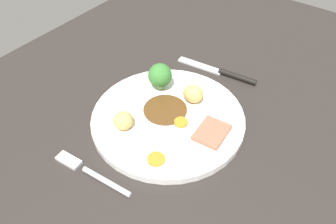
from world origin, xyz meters
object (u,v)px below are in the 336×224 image
(carrot_coin_back, at_px, (156,159))
(dinner_plate, at_px, (168,118))
(roast_potato_left, at_px, (123,121))
(knife, at_px, (223,73))
(roast_potato_right, at_px, (193,94))
(carrot_coin_front, at_px, (181,122))
(meat_slice_main, at_px, (212,132))
(fork, at_px, (90,172))
(broccoli_floret, at_px, (160,75))

(carrot_coin_back, bearing_deg, dinner_plate, 25.61)
(roast_potato_left, height_order, knife, roast_potato_left)
(roast_potato_right, distance_m, carrot_coin_front, 0.07)
(dinner_plate, height_order, meat_slice_main, meat_slice_main)
(carrot_coin_front, xyz_separation_m, fork, (-0.17, 0.06, -0.01))
(fork, bearing_deg, knife, -100.83)
(carrot_coin_front, distance_m, knife, 0.19)
(roast_potato_left, relative_size, carrot_coin_back, 1.21)
(carrot_coin_back, bearing_deg, fork, 135.89)
(meat_slice_main, bearing_deg, dinner_plate, 95.73)
(roast_potato_right, distance_m, fork, 0.24)
(meat_slice_main, height_order, roast_potato_right, roast_potato_right)
(meat_slice_main, distance_m, fork, 0.22)
(carrot_coin_back, xyz_separation_m, fork, (-0.08, 0.08, -0.01))
(roast_potato_left, relative_size, fork, 0.24)
(roast_potato_left, xyz_separation_m, fork, (-0.10, -0.02, -0.03))
(broccoli_floret, distance_m, fork, 0.24)
(roast_potato_left, height_order, carrot_coin_back, roast_potato_left)
(carrot_coin_back, xyz_separation_m, knife, (0.28, 0.03, -0.01))
(dinner_plate, distance_m, carrot_coin_back, 0.11)
(roast_potato_right, relative_size, fork, 0.26)
(roast_potato_left, bearing_deg, roast_potato_right, -24.83)
(carrot_coin_front, relative_size, fork, 0.16)
(meat_slice_main, bearing_deg, fork, 146.76)
(roast_potato_left, bearing_deg, meat_slice_main, -59.68)
(dinner_plate, distance_m, fork, 0.18)
(roast_potato_left, relative_size, carrot_coin_front, 1.44)
(carrot_coin_front, height_order, fork, carrot_coin_front)
(carrot_coin_front, relative_size, carrot_coin_back, 0.84)
(roast_potato_right, relative_size, carrot_coin_back, 1.34)
(carrot_coin_front, bearing_deg, fork, 160.43)
(dinner_plate, height_order, carrot_coin_back, carrot_coin_back)
(carrot_coin_back, relative_size, knife, 0.16)
(roast_potato_right, bearing_deg, meat_slice_main, -125.24)
(meat_slice_main, distance_m, roast_potato_left, 0.16)
(roast_potato_right, distance_m, knife, 0.13)
(dinner_plate, relative_size, roast_potato_right, 7.21)
(roast_potato_left, height_order, roast_potato_right, roast_potato_right)
(carrot_coin_back, distance_m, fork, 0.11)
(carrot_coin_front, xyz_separation_m, knife, (0.19, 0.02, -0.01))
(dinner_plate, relative_size, carrot_coin_front, 11.50)
(carrot_coin_back, distance_m, broccoli_floret, 0.19)
(roast_potato_left, xyz_separation_m, carrot_coin_back, (-0.02, -0.09, -0.01))
(dinner_plate, bearing_deg, roast_potato_right, -13.14)
(dinner_plate, distance_m, broccoli_floret, 0.09)
(fork, bearing_deg, roast_potato_right, -105.02)
(carrot_coin_front, relative_size, broccoli_floret, 0.44)
(meat_slice_main, relative_size, roast_potato_left, 1.77)
(meat_slice_main, relative_size, carrot_coin_back, 2.14)
(dinner_plate, relative_size, roast_potato_left, 7.98)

